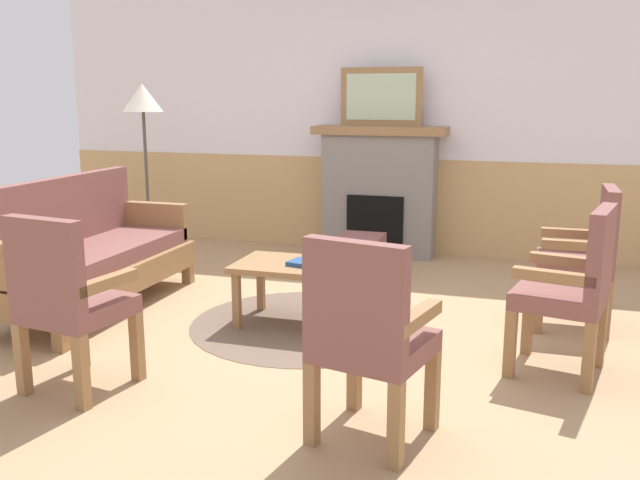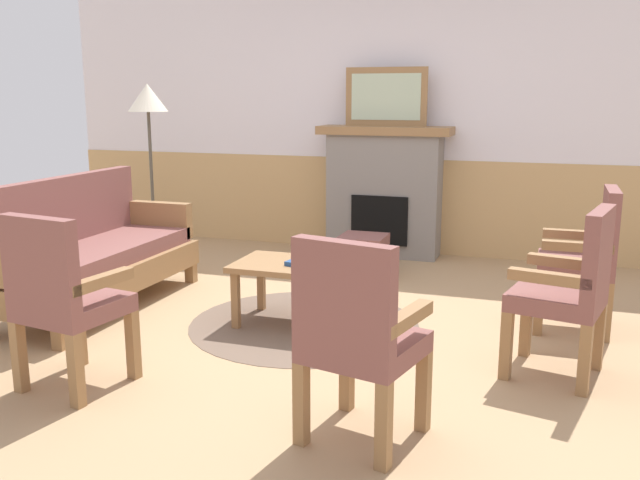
% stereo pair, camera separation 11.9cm
% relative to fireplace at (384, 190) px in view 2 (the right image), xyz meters
% --- Properties ---
extents(ground_plane, '(14.00, 14.00, 0.00)m').
position_rel_fireplace_xyz_m(ground_plane, '(0.00, -2.35, -0.65)').
color(ground_plane, tan).
extents(wall_back, '(7.20, 0.14, 2.70)m').
position_rel_fireplace_xyz_m(wall_back, '(0.00, 0.25, 0.66)').
color(wall_back, white).
rests_on(wall_back, ground_plane).
extents(fireplace, '(1.30, 0.44, 1.28)m').
position_rel_fireplace_xyz_m(fireplace, '(0.00, 0.00, 0.00)').
color(fireplace, gray).
rests_on(fireplace, ground_plane).
extents(framed_picture, '(0.80, 0.04, 0.56)m').
position_rel_fireplace_xyz_m(framed_picture, '(0.00, 0.00, 0.91)').
color(framed_picture, olive).
rests_on(framed_picture, fireplace).
extents(couch, '(0.70, 1.80, 0.98)m').
position_rel_fireplace_xyz_m(couch, '(-1.67, -2.39, -0.26)').
color(couch, olive).
rests_on(couch, ground_plane).
extents(coffee_table, '(0.96, 0.56, 0.44)m').
position_rel_fireplace_xyz_m(coffee_table, '(-0.02, -2.29, -0.27)').
color(coffee_table, olive).
rests_on(coffee_table, ground_plane).
extents(round_rug, '(1.61, 1.61, 0.01)m').
position_rel_fireplace_xyz_m(round_rug, '(-0.02, -2.29, -0.65)').
color(round_rug, brown).
rests_on(round_rug, ground_plane).
extents(book_on_table, '(0.27, 0.22, 0.03)m').
position_rel_fireplace_xyz_m(book_on_table, '(0.01, -2.33, -0.20)').
color(book_on_table, navy).
rests_on(book_on_table, coffee_table).
extents(footstool, '(0.40, 0.40, 0.36)m').
position_rel_fireplace_xyz_m(footstool, '(0.02, -0.85, -0.37)').
color(footstool, olive).
rests_on(footstool, ground_plane).
extents(armchair_near_fireplace, '(0.48, 0.48, 0.98)m').
position_rel_fireplace_xyz_m(armchair_near_fireplace, '(1.82, -1.77, -0.11)').
color(armchair_near_fireplace, olive).
rests_on(armchair_near_fireplace, ground_plane).
extents(armchair_by_window_left, '(0.57, 0.57, 0.98)m').
position_rel_fireplace_xyz_m(armchair_by_window_left, '(1.70, -2.66, -0.11)').
color(armchair_by_window_left, olive).
rests_on(armchair_by_window_left, ground_plane).
extents(armchair_front_left, '(0.58, 0.58, 0.98)m').
position_rel_fireplace_xyz_m(armchair_front_left, '(0.78, -3.78, -0.11)').
color(armchair_front_left, olive).
rests_on(armchair_front_left, ground_plane).
extents(armchair_front_center, '(0.55, 0.55, 0.98)m').
position_rel_fireplace_xyz_m(armchair_front_center, '(-0.87, -3.71, -0.11)').
color(armchair_front_center, olive).
rests_on(armchair_front_center, ground_plane).
extents(floor_lamp_by_couch, '(0.36, 0.36, 1.68)m').
position_rel_fireplace_xyz_m(floor_lamp_by_couch, '(-1.97, -1.06, 0.80)').
color(floor_lamp_by_couch, '#332D28').
rests_on(floor_lamp_by_couch, ground_plane).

